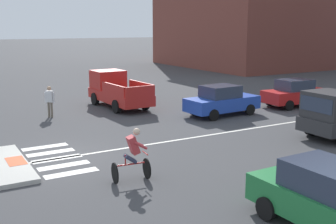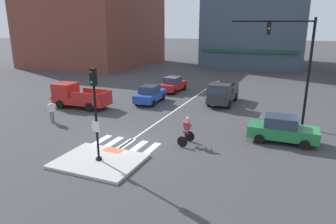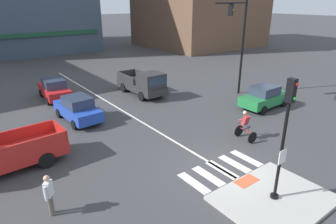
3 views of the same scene
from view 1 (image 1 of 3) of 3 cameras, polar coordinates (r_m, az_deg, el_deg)
ground_plane at (r=15.94m, az=-14.52°, el=-6.13°), size 300.00×300.00×0.00m
tactile_pad_front at (r=15.59m, az=-20.01°, el=-6.28°), size 1.10×0.60×0.01m
crosswalk_stripe_a at (r=17.55m, az=-16.40°, el=-4.58°), size 0.44×1.80×0.01m
crosswalk_stripe_b at (r=16.73m, az=-15.68°, el=-5.34°), size 0.44×1.80×0.01m
crosswalk_stripe_c at (r=15.91m, az=-14.89°, el=-6.16°), size 0.44×1.80×0.01m
crosswalk_stripe_d at (r=15.10m, az=-14.00°, el=-7.08°), size 0.44×1.80×0.01m
crosswalk_stripe_e at (r=14.30m, az=-13.01°, el=-8.10°), size 0.44×1.80×0.01m
lane_centre_line at (r=20.77m, az=13.07°, el=-1.91°), size 0.14×28.00×0.01m
building_far_block at (r=54.48m, az=12.82°, el=13.64°), size 19.46×21.52×13.86m
car_blue_westbound_far at (r=22.80m, az=7.33°, el=1.56°), size 2.02×4.19×1.64m
car_green_cross_right at (r=10.61m, az=21.39°, el=-11.06°), size 4.12×1.89×1.64m
car_red_westbound_distant at (r=26.32m, az=16.99°, el=2.49°), size 2.03×4.19×1.64m
pickup_truck_red_cross_left at (r=25.34m, az=-7.07°, el=2.95°), size 5.19×2.25×2.08m
cyclist at (r=13.07m, az=-4.82°, el=-5.72°), size 0.76×1.15×1.68m
pedestrian_at_curb_left at (r=22.95m, az=-15.82°, el=1.71°), size 0.40×0.45×1.67m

